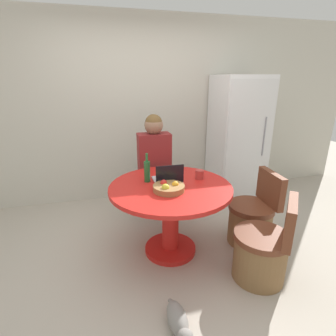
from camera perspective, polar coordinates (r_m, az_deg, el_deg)
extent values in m
plane|color=#B2A899|center=(2.83, 0.32, -19.28)|extent=(12.00, 12.00, 0.00)
cube|color=beige|center=(3.92, -6.10, 12.22)|extent=(7.00, 0.06, 2.60)
cube|color=white|center=(4.07, 14.82, 6.24)|extent=(0.71, 0.67, 1.80)
cube|color=silver|center=(3.78, 17.27, 5.08)|extent=(0.68, 0.01, 1.69)
cylinder|color=gray|center=(3.87, 20.21, 6.43)|extent=(0.02, 0.02, 0.54)
cylinder|color=red|center=(2.94, 0.51, -17.05)|extent=(0.54, 0.54, 0.05)
cylinder|color=red|center=(2.74, 0.53, -11.02)|extent=(0.17, 0.17, 0.66)
cylinder|color=red|center=(2.59, 0.55, -4.26)|extent=(1.21, 1.21, 0.04)
cylinder|color=brown|center=(2.65, 19.24, -18.09)|extent=(0.46, 0.46, 0.40)
cylinder|color=brown|center=(2.52, 19.81, -13.91)|extent=(0.49, 0.49, 0.06)
cube|color=brown|center=(2.42, 25.04, -10.45)|extent=(0.34, 0.38, 0.36)
cylinder|color=brown|center=(3.11, 17.31, -11.88)|extent=(0.46, 0.46, 0.40)
cylinder|color=brown|center=(3.01, 17.73, -8.12)|extent=(0.49, 0.49, 0.06)
cube|color=brown|center=(3.02, 21.43, -4.11)|extent=(0.10, 0.44, 0.36)
cube|color=#2D2D38|center=(3.62, -3.29, -5.99)|extent=(0.28, 0.16, 0.46)
cube|color=#2D2D38|center=(3.45, -3.19, -1.89)|extent=(0.32, 0.36, 0.14)
cube|color=maroon|center=(3.27, -3.02, 3.04)|extent=(0.40, 0.22, 0.52)
sphere|color=#936B51|center=(3.19, -3.13, 9.29)|extent=(0.22, 0.22, 0.22)
sphere|color=brown|center=(3.18, -3.14, 9.79)|extent=(0.21, 0.21, 0.21)
cube|color=#B7B7BC|center=(2.70, -0.23, -2.56)|extent=(0.28, 0.24, 0.02)
cube|color=black|center=(2.56, 0.42, -1.39)|extent=(0.28, 0.01, 0.18)
cylinder|color=olive|center=(2.45, 0.09, -4.38)|extent=(0.30, 0.30, 0.05)
sphere|color=orange|center=(2.46, 1.60, -3.59)|extent=(0.06, 0.06, 0.06)
sphere|color=red|center=(2.49, -0.96, -3.29)|extent=(0.07, 0.07, 0.07)
sphere|color=gold|center=(2.39, -0.55, -4.27)|extent=(0.07, 0.07, 0.07)
cylinder|color=#B2332D|center=(2.75, 6.87, -1.41)|extent=(0.09, 0.09, 0.10)
cylinder|color=#23602D|center=(2.65, -4.57, -0.80)|extent=(0.06, 0.06, 0.21)
cylinder|color=#23602D|center=(2.60, -4.65, 2.30)|extent=(0.02, 0.02, 0.08)
ellipsoid|color=gray|center=(2.21, 2.03, -29.97)|extent=(0.15, 0.31, 0.17)
cylinder|color=gray|center=(2.29, 0.87, -27.19)|extent=(0.04, 0.13, 0.11)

